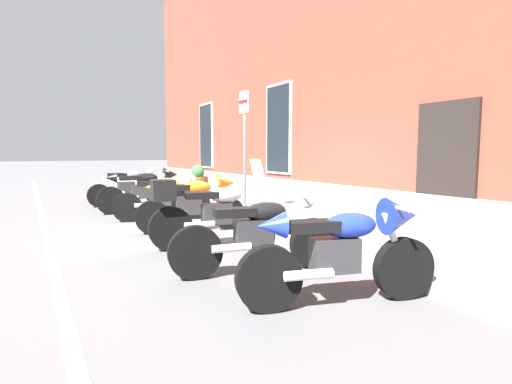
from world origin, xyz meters
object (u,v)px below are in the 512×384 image
(motorcycle_yellow_naked, at_px, (164,198))
(motorcycle_silver_touring, at_px, (213,211))
(barrel_planter, at_px, (198,183))
(motorcycle_blue_sport, at_px, (347,247))
(motorcycle_grey_naked, at_px, (129,187))
(motorcycle_black_naked, at_px, (259,234))
(motorcycle_orange_sport, at_px, (196,200))
(parking_sign, at_px, (244,134))
(motorcycle_black_sport, at_px, (146,188))

(motorcycle_yellow_naked, xyz_separation_m, motorcycle_silver_touring, (2.70, -0.06, 0.08))
(barrel_planter, bearing_deg, motorcycle_blue_sport, -12.48)
(motorcycle_grey_naked, xyz_separation_m, motorcycle_black_naked, (7.02, -0.02, -0.03))
(motorcycle_orange_sport, relative_size, barrel_planter, 2.17)
(motorcycle_silver_touring, relative_size, motorcycle_blue_sport, 1.11)
(motorcycle_grey_naked, distance_m, motorcycle_blue_sport, 8.28)
(parking_sign, bearing_deg, motorcycle_blue_sport, -17.28)
(motorcycle_silver_touring, height_order, parking_sign, parking_sign)
(motorcycle_grey_naked, xyz_separation_m, parking_sign, (3.56, 1.66, 1.33))
(motorcycle_black_naked, xyz_separation_m, motorcycle_blue_sport, (1.26, 0.21, 0.08))
(motorcycle_orange_sport, xyz_separation_m, barrel_planter, (-4.36, 1.78, -0.04))
(motorcycle_black_sport, bearing_deg, motorcycle_silver_touring, -0.54)
(motorcycle_black_naked, height_order, parking_sign, parking_sign)
(motorcycle_black_sport, relative_size, motorcycle_blue_sport, 1.10)
(motorcycle_orange_sport, distance_m, motorcycle_silver_touring, 1.26)
(motorcycle_silver_touring, xyz_separation_m, motorcycle_black_naked, (1.50, -0.06, -0.09))
(motorcycle_grey_naked, xyz_separation_m, motorcycle_orange_sport, (4.28, 0.25, 0.08))
(motorcycle_black_sport, bearing_deg, parking_sign, 37.56)
(barrel_planter, bearing_deg, motorcycle_grey_naked, -87.86)
(motorcycle_yellow_naked, height_order, motorcycle_silver_touring, motorcycle_silver_touring)
(motorcycle_black_sport, distance_m, parking_sign, 2.88)
(motorcycle_grey_naked, relative_size, motorcycle_yellow_naked, 1.05)
(motorcycle_blue_sport, height_order, barrel_planter, barrel_planter)
(motorcycle_black_sport, bearing_deg, motorcycle_blue_sport, 0.98)
(motorcycle_black_naked, xyz_separation_m, barrel_planter, (-7.09, 2.06, 0.07))
(motorcycle_yellow_naked, xyz_separation_m, parking_sign, (0.74, 1.56, 1.34))
(motorcycle_silver_touring, bearing_deg, motorcycle_yellow_naked, 178.71)
(parking_sign, bearing_deg, motorcycle_grey_naked, -155.06)
(motorcycle_blue_sport, bearing_deg, motorcycle_grey_naked, -178.69)
(motorcycle_black_naked, bearing_deg, motorcycle_blue_sport, 9.59)
(motorcycle_blue_sport, bearing_deg, barrel_planter, 167.52)
(motorcycle_black_sport, bearing_deg, barrel_planter, 128.79)
(motorcycle_black_sport, height_order, motorcycle_orange_sport, motorcycle_black_sport)
(motorcycle_black_sport, relative_size, parking_sign, 0.82)
(motorcycle_black_sport, xyz_separation_m, barrel_planter, (-1.58, 1.96, -0.05))
(motorcycle_grey_naked, bearing_deg, motorcycle_black_naked, -0.20)
(barrel_planter, bearing_deg, motorcycle_yellow_naked, -33.80)
(parking_sign, bearing_deg, motorcycle_black_sport, -142.44)
(motorcycle_black_naked, distance_m, barrel_planter, 7.39)
(motorcycle_blue_sport, xyz_separation_m, parking_sign, (-4.72, 1.47, 1.27))
(parking_sign, relative_size, barrel_planter, 2.85)
(motorcycle_blue_sport, bearing_deg, motorcycle_black_sport, -179.02)
(motorcycle_black_sport, relative_size, motorcycle_black_naked, 1.01)
(motorcycle_yellow_naked, distance_m, parking_sign, 2.18)
(motorcycle_grey_naked, distance_m, motorcycle_yellow_naked, 2.83)
(parking_sign, xyz_separation_m, barrel_planter, (-3.64, 0.38, -1.29))
(motorcycle_black_sport, bearing_deg, motorcycle_black_naked, -1.01)
(motorcycle_orange_sport, relative_size, motorcycle_black_naked, 0.94)
(motorcycle_silver_touring, xyz_separation_m, parking_sign, (-1.96, 1.62, 1.26))
(motorcycle_silver_touring, bearing_deg, motorcycle_black_sport, 179.46)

